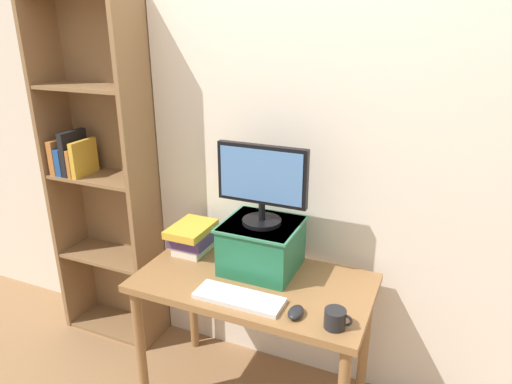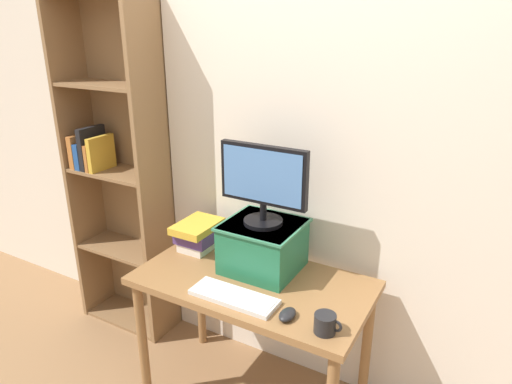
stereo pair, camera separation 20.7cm
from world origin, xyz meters
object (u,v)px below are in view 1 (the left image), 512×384
(riser_box, at_px, (262,245))
(book_stack, at_px, (193,237))
(keyboard, at_px, (239,298))
(computer_mouse, at_px, (296,312))
(computer_monitor, at_px, (262,181))
(coffee_mug, at_px, (336,319))
(bookshelf_unit, at_px, (102,175))
(desk, at_px, (254,297))

(riser_box, distance_m, book_stack, 0.42)
(keyboard, height_order, computer_mouse, computer_mouse)
(computer_monitor, height_order, coffee_mug, computer_monitor)
(bookshelf_unit, relative_size, riser_box, 5.59)
(bookshelf_unit, relative_size, computer_monitor, 4.67)
(bookshelf_unit, relative_size, computer_mouse, 20.11)
(desk, distance_m, coffee_mug, 0.52)
(bookshelf_unit, xyz_separation_m, coffee_mug, (1.56, -0.45, -0.27))
(riser_box, xyz_separation_m, coffee_mug, (0.46, -0.32, -0.09))
(computer_mouse, bearing_deg, bookshelf_unit, 162.18)
(keyboard, bearing_deg, bookshelf_unit, 158.62)
(riser_box, height_order, computer_mouse, riser_box)
(riser_box, height_order, coffee_mug, riser_box)
(riser_box, bearing_deg, computer_monitor, -90.00)
(coffee_mug, bearing_deg, bookshelf_unit, 163.76)
(bookshelf_unit, relative_size, keyboard, 5.11)
(computer_mouse, distance_m, book_stack, 0.78)
(riser_box, distance_m, coffee_mug, 0.57)
(computer_mouse, bearing_deg, coffee_mug, -2.75)
(keyboard, relative_size, computer_mouse, 3.93)
(desk, height_order, book_stack, book_stack)
(bookshelf_unit, relative_size, book_stack, 7.78)
(desk, bearing_deg, riser_box, 94.04)
(bookshelf_unit, bearing_deg, riser_box, -6.85)
(keyboard, distance_m, coffee_mug, 0.45)
(book_stack, bearing_deg, coffee_mug, -21.55)
(riser_box, xyz_separation_m, keyboard, (0.02, -0.30, -0.12))
(desk, distance_m, computer_mouse, 0.36)
(computer_monitor, relative_size, book_stack, 1.67)
(bookshelf_unit, distance_m, coffee_mug, 1.65)
(riser_box, xyz_separation_m, computer_mouse, (0.29, -0.31, -0.11))
(book_stack, bearing_deg, bookshelf_unit, 171.00)
(desk, relative_size, bookshelf_unit, 0.54)
(bookshelf_unit, height_order, computer_mouse, bookshelf_unit)
(riser_box, xyz_separation_m, computer_monitor, (0.00, -0.00, 0.34))
(computer_mouse, relative_size, book_stack, 0.39)
(bookshelf_unit, distance_m, book_stack, 0.73)
(keyboard, relative_size, book_stack, 1.52)
(coffee_mug, bearing_deg, desk, 155.80)
(bookshelf_unit, relative_size, coffee_mug, 17.84)
(desk, bearing_deg, computer_monitor, 94.09)
(computer_mouse, bearing_deg, riser_box, 132.66)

